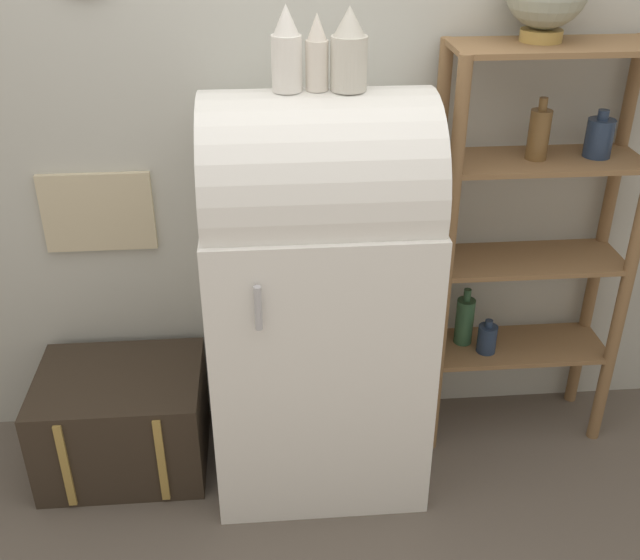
{
  "coord_description": "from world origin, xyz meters",
  "views": [
    {
      "loc": [
        -0.19,
        -2.14,
        2.15
      ],
      "look_at": [
        0.01,
        0.21,
        0.84
      ],
      "focal_mm": 42.0,
      "sensor_mm": 36.0,
      "label": 1
    }
  ],
  "objects_px": {
    "vase_left": "(286,51)",
    "vase_right": "(349,52)",
    "vase_center": "(318,55)",
    "refrigerator": "(318,292)",
    "suitcase_trunk": "(124,420)"
  },
  "relations": [
    {
      "from": "vase_right",
      "to": "vase_center",
      "type": "bearing_deg",
      "value": 174.73
    },
    {
      "from": "vase_right",
      "to": "vase_left",
      "type": "bearing_deg",
      "value": 178.43
    },
    {
      "from": "refrigerator",
      "to": "suitcase_trunk",
      "type": "height_order",
      "value": "refrigerator"
    },
    {
      "from": "vase_center",
      "to": "refrigerator",
      "type": "bearing_deg",
      "value": -108.76
    },
    {
      "from": "vase_right",
      "to": "refrigerator",
      "type": "bearing_deg",
      "value": 179.44
    },
    {
      "from": "suitcase_trunk",
      "to": "vase_left",
      "type": "relative_size",
      "value": 2.43
    },
    {
      "from": "vase_left",
      "to": "vase_center",
      "type": "bearing_deg",
      "value": 2.1
    },
    {
      "from": "refrigerator",
      "to": "vase_left",
      "type": "xyz_separation_m",
      "value": [
        -0.09,
        0.0,
        0.86
      ]
    },
    {
      "from": "suitcase_trunk",
      "to": "vase_center",
      "type": "xyz_separation_m",
      "value": [
        0.78,
        -0.04,
        1.43
      ]
    },
    {
      "from": "vase_left",
      "to": "vase_right",
      "type": "relative_size",
      "value": 1.03
    },
    {
      "from": "suitcase_trunk",
      "to": "vase_center",
      "type": "relative_size",
      "value": 2.71
    },
    {
      "from": "refrigerator",
      "to": "vase_left",
      "type": "distance_m",
      "value": 0.87
    },
    {
      "from": "refrigerator",
      "to": "vase_center",
      "type": "height_order",
      "value": "vase_center"
    },
    {
      "from": "vase_left",
      "to": "vase_center",
      "type": "relative_size",
      "value": 1.12
    },
    {
      "from": "vase_left",
      "to": "vase_center",
      "type": "distance_m",
      "value": 0.1
    }
  ]
}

